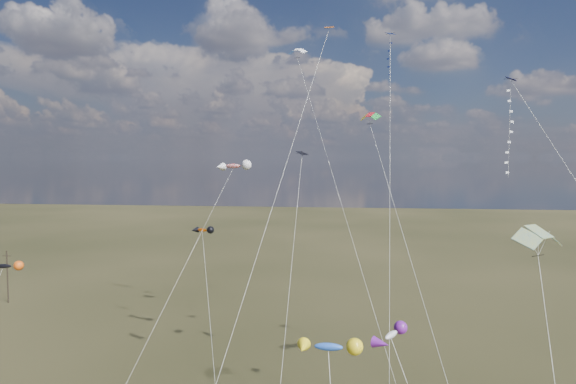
# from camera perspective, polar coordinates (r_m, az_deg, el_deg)

# --- Properties ---
(utility_pole_far) EXTENTS (1.40, 0.20, 8.00)m
(utility_pole_far) POSITION_cam_1_polar(r_m,az_deg,el_deg) (89.69, -28.72, -8.20)
(utility_pole_far) COLOR black
(utility_pole_far) RESTS_ON ground
(diamond_navy_tall) EXTENTS (2.17, 24.91, 34.08)m
(diamond_navy_tall) POSITION_cam_1_polar(r_m,az_deg,el_deg) (49.24, 11.27, 12.06)
(diamond_navy_tall) COLOR #0C1848
(diamond_navy_tall) RESTS_ON ground
(diamond_black_mid) EXTENTS (1.31, 17.42, 22.70)m
(diamond_black_mid) POSITION_cam_1_polar(r_m,az_deg,el_deg) (46.63, 0.92, -2.69)
(diamond_black_mid) COLOR black
(diamond_black_mid) RESTS_ON ground
(diamond_navy_right) EXTENTS (12.56, 15.10, 27.63)m
(diamond_navy_right) POSITION_cam_1_polar(r_m,az_deg,el_deg) (38.33, 24.51, 4.91)
(diamond_navy_right) COLOR #0A0B55
(diamond_navy_right) RESTS_ON ground
(diamond_orange_center) EXTENTS (8.69, 19.55, 32.86)m
(diamond_orange_center) POSITION_cam_1_polar(r_m,az_deg,el_deg) (36.42, -0.43, 2.54)
(diamond_orange_center) COLOR #C15710
(diamond_orange_center) RESTS_ON ground
(parafoil_blue_white) EXTENTS (12.35, 20.87, 35.03)m
(parafoil_blue_white) POSITION_cam_1_polar(r_m,az_deg,el_deg) (61.04, 1.11, 15.28)
(parafoil_blue_white) COLOR blue
(parafoil_blue_white) RESTS_ON ground
(parafoil_striped) EXTENTS (3.03, 14.12, 19.11)m
(parafoil_striped) POSITION_cam_1_polar(r_m,az_deg,el_deg) (28.27, 26.12, -4.06)
(parafoil_striped) COLOR yellow
(parafoil_striped) RESTS_ON ground
(parafoil_tricolor) EXTENTS (7.58, 22.42, 26.52)m
(parafoil_tricolor) POSITION_cam_1_polar(r_m,az_deg,el_deg) (48.07, 9.19, 8.17)
(parafoil_tricolor) COLOR yellow
(parafoil_tricolor) RESTS_ON ground
(novelty_black_orange) EXTENTS (3.59, 10.35, 12.05)m
(novelty_black_orange) POSITION_cam_1_polar(r_m,az_deg,el_deg) (57.29, -29.16, -7.23)
(novelty_black_orange) COLOR black
(novelty_black_orange) RESTS_ON ground
(novelty_orange_black) EXTENTS (5.43, 10.87, 14.92)m
(novelty_orange_black) POSITION_cam_1_polar(r_m,az_deg,el_deg) (54.75, -9.49, -4.27)
(novelty_orange_black) COLOR #DB4E02
(novelty_orange_black) RESTS_ON ground
(novelty_white_purple) EXTENTS (6.08, 9.64, 13.30)m
(novelty_white_purple) POSITION_cam_1_polar(r_m,az_deg,el_deg) (28.02, 11.46, -15.46)
(novelty_white_purple) COLOR silver
(novelty_white_purple) RESTS_ON ground
(novelty_redwhite_stripe) EXTENTS (8.97, 18.74, 21.77)m
(novelty_redwhite_stripe) POSITION_cam_1_polar(r_m,az_deg,el_deg) (57.08, -6.15, 2.84)
(novelty_redwhite_stripe) COLOR red
(novelty_redwhite_stripe) RESTS_ON ground
(novelty_blue_yellow) EXTENTS (2.84, 11.68, 14.38)m
(novelty_blue_yellow) POSITION_cam_1_polar(r_m,az_deg,el_deg) (22.94, 4.53, -17.02)
(novelty_blue_yellow) COLOR blue
(novelty_blue_yellow) RESTS_ON ground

